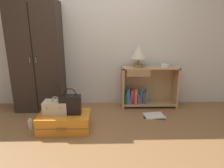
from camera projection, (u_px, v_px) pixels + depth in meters
name	position (u px, v px, depth m)	size (l,w,h in m)	color
ground_plane	(100.00, 144.00, 2.59)	(9.00, 9.00, 0.00)	olive
back_wall	(102.00, 35.00, 3.67)	(6.40, 0.10, 2.60)	silver
wardrobe	(38.00, 58.00, 3.46)	(0.83, 0.47, 1.86)	#33261E
bookshelf	(146.00, 87.00, 3.74)	(1.03, 0.33, 0.75)	tan
table_lamp	(139.00, 53.00, 3.53)	(0.27, 0.27, 0.40)	olive
bowl	(165.00, 66.00, 3.57)	(0.15, 0.15, 0.06)	silver
suitcase_large	(65.00, 122.00, 2.91)	(0.74, 0.46, 0.25)	orange
train_case	(56.00, 107.00, 2.88)	(0.34, 0.22, 0.26)	beige
handbag	(70.00, 104.00, 2.86)	(0.30, 0.15, 0.38)	black
bottle	(31.00, 124.00, 2.94)	(0.07, 0.07, 0.17)	white
open_book_on_floor	(154.00, 116.00, 3.39)	(0.39, 0.32, 0.02)	white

